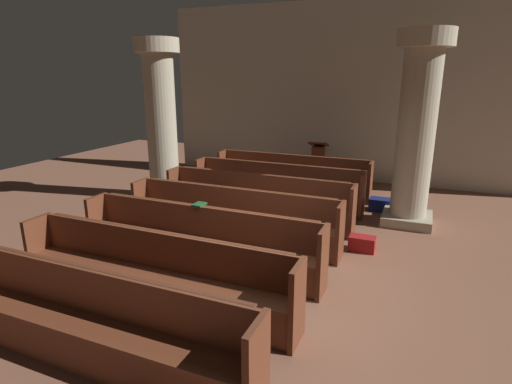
{
  "coord_description": "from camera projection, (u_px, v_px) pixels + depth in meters",
  "views": [
    {
      "loc": [
        1.9,
        -4.7,
        2.69
      ],
      "look_at": [
        -0.72,
        1.55,
        0.75
      ],
      "focal_mm": 28.67,
      "sensor_mm": 36.0,
      "label": 1
    }
  ],
  "objects": [
    {
      "name": "ground_plane",
      "position": [
        261.0,
        279.0,
        5.62
      ],
      "size": [
        19.2,
        19.2,
        0.0
      ],
      "primitive_type": "plane",
      "color": "brown"
    },
    {
      "name": "back_wall",
      "position": [
        351.0,
        93.0,
        10.39
      ],
      "size": [
        10.0,
        0.16,
        4.5
      ],
      "primitive_type": "cube",
      "color": "beige",
      "rests_on": "ground"
    },
    {
      "name": "pew_row_0",
      "position": [
        292.0,
        174.0,
        9.54
      ],
      "size": [
        3.64,
        0.47,
        0.9
      ],
      "color": "brown",
      "rests_on": "ground"
    },
    {
      "name": "pew_row_1",
      "position": [
        276.0,
        184.0,
        8.6
      ],
      "size": [
        3.64,
        0.46,
        0.9
      ],
      "color": "brown",
      "rests_on": "ground"
    },
    {
      "name": "pew_row_2",
      "position": [
        257.0,
        198.0,
        7.65
      ],
      "size": [
        3.64,
        0.46,
        0.9
      ],
      "color": "brown",
      "rests_on": "ground"
    },
    {
      "name": "pew_row_3",
      "position": [
        232.0,
        215.0,
        6.71
      ],
      "size": [
        3.64,
        0.47,
        0.9
      ],
      "color": "brown",
      "rests_on": "ground"
    },
    {
      "name": "pew_row_4",
      "position": [
        199.0,
        238.0,
        5.77
      ],
      "size": [
        3.64,
        0.46,
        0.9
      ],
      "color": "brown",
      "rests_on": "ground"
    },
    {
      "name": "pew_row_5",
      "position": [
        153.0,
        270.0,
        4.82
      ],
      "size": [
        3.64,
        0.46,
        0.9
      ],
      "color": "brown",
      "rests_on": "ground"
    },
    {
      "name": "pew_row_6",
      "position": [
        84.0,
        317.0,
        3.88
      ],
      "size": [
        3.64,
        0.47,
        0.9
      ],
      "color": "brown",
      "rests_on": "ground"
    },
    {
      "name": "pillar_aisle_side",
      "position": [
        416.0,
        128.0,
        7.24
      ],
      "size": [
        0.95,
        0.95,
        3.44
      ],
      "color": "#9F967E",
      "rests_on": "ground"
    },
    {
      "name": "pillar_far_side",
      "position": [
        161.0,
        118.0,
        8.93
      ],
      "size": [
        0.95,
        0.95,
        3.44
      ],
      "color": "#9F967E",
      "rests_on": "ground"
    },
    {
      "name": "lectern",
      "position": [
        318.0,
        166.0,
        10.51
      ],
      "size": [
        0.48,
        0.45,
        1.08
      ],
      "color": "#492215",
      "rests_on": "ground"
    },
    {
      "name": "hymn_book",
      "position": [
        199.0,
        204.0,
        5.84
      ],
      "size": [
        0.15,
        0.2,
        0.03
      ],
      "primitive_type": "cube",
      "color": "#194723",
      "rests_on": "pew_row_4"
    },
    {
      "name": "kneeler_box_navy",
      "position": [
        380.0,
        204.0,
        8.42
      ],
      "size": [
        0.41,
        0.3,
        0.26
      ],
      "primitive_type": "cube",
      "color": "navy",
      "rests_on": "ground"
    },
    {
      "name": "kneeler_box_red",
      "position": [
        362.0,
        244.0,
        6.48
      ],
      "size": [
        0.41,
        0.24,
        0.24
      ],
      "primitive_type": "cube",
      "color": "maroon",
      "rests_on": "ground"
    }
  ]
}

